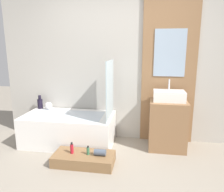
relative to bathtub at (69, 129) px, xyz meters
The scene contains 13 objects.
ground_plane 1.42m from the bathtub, 54.67° to the right, with size 12.00×12.00×0.00m, color gray.
wall_tiled_back 1.39m from the bathtub, 28.33° to the left, with size 4.20×0.06×2.60m, color #B7B2A8.
wall_wood_accent 1.97m from the bathtub, 13.44° to the left, with size 0.87×0.04×2.60m.
bathtub is the anchor object (origin of this frame).
glass_shower_screen 1.00m from the bathtub, ahead, with size 0.01×0.61×0.91m, color silver.
wooden_step_bench 0.77m from the bathtub, 54.83° to the right, with size 0.85×0.40×0.15m, color olive.
vanity_cabinet 1.62m from the bathtub, ahead, with size 0.57×0.52×0.78m, color #8E6642.
sink 1.73m from the bathtub, ahead, with size 0.48×0.32×0.33m.
vase_tall_dark 0.79m from the bathtub, 155.66° to the left, with size 0.09×0.09×0.24m.
vase_round_light 0.63m from the bathtub, 150.14° to the left, with size 0.13×0.13×0.13m, color white.
bottle_soap_primary 0.67m from the bathtub, 66.75° to the right, with size 0.05×0.05×0.16m.
bottle_soap_secondary 0.79m from the bathtub, 51.07° to the right, with size 0.04×0.04×0.13m.
towel_roll 0.91m from the bathtub, 42.72° to the right, with size 0.09×0.09×0.16m, color #4C5666.
Camera 1 is at (0.46, -2.15, 1.60)m, focal length 35.00 mm.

